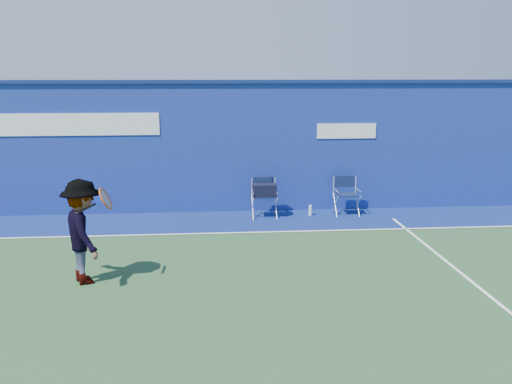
{
  "coord_description": "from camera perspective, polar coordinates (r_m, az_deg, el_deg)",
  "views": [
    {
      "loc": [
        0.44,
        -7.52,
        3.25
      ],
      "look_at": [
        1.27,
        2.6,
        1.0
      ],
      "focal_mm": 38.0,
      "sensor_mm": 36.0,
      "label": 1
    }
  ],
  "objects": [
    {
      "name": "stadium_wall",
      "position": [
        12.84,
        -6.64,
        4.81
      ],
      "size": [
        24.0,
        0.5,
        3.08
      ],
      "color": "navy",
      "rests_on": "ground"
    },
    {
      "name": "directors_chair_left",
      "position": [
        12.34,
        0.88,
        -0.93
      ],
      "size": [
        0.53,
        0.5,
        0.9
      ],
      "color": "silver",
      "rests_on": "ground"
    },
    {
      "name": "ground",
      "position": [
        8.2,
        -7.5,
        -10.96
      ],
      "size": [
        80.0,
        80.0,
        0.0
      ],
      "primitive_type": "plane",
      "color": "#284C28",
      "rests_on": "ground"
    },
    {
      "name": "out_of_bounds_strip",
      "position": [
        12.07,
        -6.6,
        -3.19
      ],
      "size": [
        24.0,
        1.8,
        0.01
      ],
      "primitive_type": "cube",
      "color": "navy",
      "rests_on": "ground"
    },
    {
      "name": "directors_chair_right",
      "position": [
        12.76,
        9.48,
        -1.15
      ],
      "size": [
        0.53,
        0.47,
        0.88
      ],
      "color": "silver",
      "rests_on": "ground"
    },
    {
      "name": "tennis_player",
      "position": [
        8.85,
        -17.75,
        -3.99
      ],
      "size": [
        1.03,
        1.23,
        1.65
      ],
      "color": "#EA4738",
      "rests_on": "ground"
    },
    {
      "name": "court_lines",
      "position": [
        8.75,
        -7.32,
        -9.33
      ],
      "size": [
        24.0,
        12.0,
        0.01
      ],
      "color": "white",
      "rests_on": "out_of_bounds_strip"
    },
    {
      "name": "water_bottle",
      "position": [
        12.58,
        5.74,
        -1.95
      ],
      "size": [
        0.07,
        0.07,
        0.25
      ],
      "primitive_type": "cylinder",
      "color": "white",
      "rests_on": "ground"
    }
  ]
}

